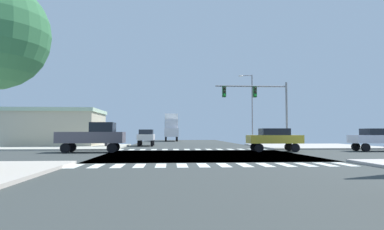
{
  "coord_description": "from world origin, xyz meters",
  "views": [
    {
      "loc": [
        -2.36,
        -23.22,
        1.57
      ],
      "look_at": [
        -0.6,
        2.72,
        2.92
      ],
      "focal_mm": 31.27,
      "sensor_mm": 36.0,
      "label": 1
    }
  ],
  "objects": [
    {
      "name": "traffic_signal_mast",
      "position": [
        6.05,
        7.66,
        4.68
      ],
      "size": [
        6.89,
        0.55,
        6.31
      ],
      "color": "gray",
      "rests_on": "ground"
    },
    {
      "name": "ground",
      "position": [
        0.0,
        0.0,
        -0.03
      ],
      "size": [
        90.0,
        90.0,
        0.05
      ],
      "color": "#363B39"
    },
    {
      "name": "sidewalk_corner_ne",
      "position": [
        13.0,
        12.0,
        0.07
      ],
      "size": [
        12.0,
        12.0,
        0.14
      ],
      "color": "#B2ADA3",
      "rests_on": "ground"
    },
    {
      "name": "sedan_queued_2",
      "position": [
        14.91,
        3.5,
        1.12
      ],
      "size": [
        4.3,
        1.8,
        1.88
      ],
      "rotation": [
        0.0,
        0.0,
        4.71
      ],
      "color": "black",
      "rests_on": "ground"
    },
    {
      "name": "sedan_trailing_3",
      "position": [
        -5.0,
        15.48,
        1.12
      ],
      "size": [
        1.8,
        4.3,
        1.88
      ],
      "rotation": [
        0.0,
        0.0,
        3.14
      ],
      "color": "black",
      "rests_on": "ground"
    },
    {
      "name": "sedan_farside_1",
      "position": [
        6.17,
        3.5,
        1.12
      ],
      "size": [
        4.3,
        1.8,
        1.88
      ],
      "rotation": [
        0.0,
        0.0,
        4.71
      ],
      "color": "black",
      "rests_on": "ground"
    },
    {
      "name": "sidewalk_corner_nw",
      "position": [
        -13.0,
        12.0,
        0.07
      ],
      "size": [
        12.0,
        12.0,
        0.14
      ],
      "color": "#B3B1A2",
      "rests_on": "ground"
    },
    {
      "name": "box_truck_outer_2",
      "position": [
        -2.0,
        36.52,
        2.56
      ],
      "size": [
        2.4,
        7.2,
        4.85
      ],
      "rotation": [
        0.0,
        0.0,
        3.14
      ],
      "color": "black",
      "rests_on": "ground"
    },
    {
      "name": "street_lamp",
      "position": [
        7.55,
        17.01,
        5.12
      ],
      "size": [
        1.78,
        0.32,
        8.64
      ],
      "color": "gray",
      "rests_on": "ground"
    },
    {
      "name": "pickup_leading_1",
      "position": [
        -8.29,
        3.5,
        1.29
      ],
      "size": [
        5.1,
        2.0,
        2.35
      ],
      "rotation": [
        0.0,
        0.0,
        4.71
      ],
      "color": "black",
      "rests_on": "ground"
    },
    {
      "name": "crosswalk_near",
      "position": [
        -0.25,
        -7.3,
        0.0
      ],
      "size": [
        13.5,
        2.0,
        0.01
      ],
      "color": "white",
      "rests_on": "ground"
    },
    {
      "name": "bank_building",
      "position": [
        -16.73,
        15.46,
        2.08
      ],
      "size": [
        14.59,
        7.94,
        4.14
      ],
      "color": "#B7AE93",
      "rests_on": "ground"
    },
    {
      "name": "crosswalk_far",
      "position": [
        -0.25,
        7.3,
        0.0
      ],
      "size": [
        13.5,
        2.0,
        0.01
      ],
      "color": "white",
      "rests_on": "ground"
    }
  ]
}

